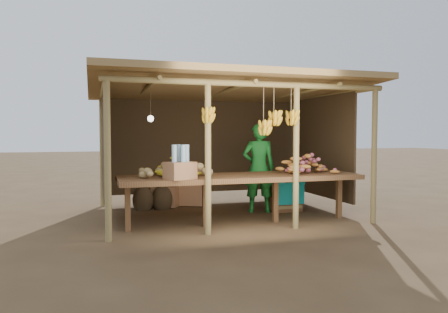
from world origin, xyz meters
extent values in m
plane|color=brown|center=(0.00, 0.00, 0.00)|extent=(60.00, 60.00, 0.00)
cylinder|color=olive|center=(-2.10, -1.50, 1.10)|extent=(0.09, 0.09, 2.20)
cylinder|color=olive|center=(2.10, -1.50, 1.10)|extent=(0.09, 0.09, 2.20)
cylinder|color=olive|center=(-2.10, 1.50, 1.10)|extent=(0.09, 0.09, 2.20)
cylinder|color=olive|center=(2.10, 1.50, 1.10)|extent=(0.09, 0.09, 2.20)
cylinder|color=olive|center=(-0.70, -1.50, 1.10)|extent=(0.09, 0.09, 2.20)
cylinder|color=olive|center=(0.70, -1.50, 1.10)|extent=(0.09, 0.09, 2.20)
cylinder|color=olive|center=(0.00, -1.50, 2.20)|extent=(4.40, 0.09, 0.09)
cylinder|color=olive|center=(0.00, 1.50, 2.20)|extent=(4.40, 0.09, 0.09)
cube|color=#A17E4B|center=(0.00, 0.00, 2.29)|extent=(4.70, 3.50, 0.28)
cube|color=#463520|center=(0.00, 1.48, 1.21)|extent=(4.20, 0.04, 1.98)
cube|color=#463520|center=(-2.08, 0.20, 1.21)|extent=(0.04, 2.40, 1.98)
cube|color=#463520|center=(2.08, 0.20, 1.21)|extent=(0.04, 2.40, 1.98)
cube|color=brown|center=(0.00, -0.95, 0.76)|extent=(3.90, 1.05, 0.08)
cube|color=brown|center=(-1.80, -0.95, 0.36)|extent=(0.08, 0.08, 0.72)
cube|color=brown|center=(-0.60, -0.95, 0.36)|extent=(0.08, 0.08, 0.72)
cube|color=brown|center=(0.60, -0.95, 0.36)|extent=(0.08, 0.08, 0.72)
cube|color=brown|center=(1.80, -0.95, 0.36)|extent=(0.08, 0.08, 0.72)
cylinder|color=navy|center=(-1.06, -0.89, 0.86)|extent=(0.35, 0.35, 0.12)
cube|color=#A26D48|center=(-1.07, -1.31, 0.93)|extent=(0.49, 0.44, 0.25)
imported|color=#1A7528|center=(0.67, -0.02, 0.83)|extent=(0.68, 0.52, 1.66)
cube|color=brown|center=(1.18, -0.01, 0.26)|extent=(0.58, 0.50, 0.51)
cube|color=#0D9896|center=(1.18, -0.01, 0.54)|extent=(0.64, 0.56, 0.05)
cube|color=#A26D48|center=(-0.34, 1.04, 0.22)|extent=(0.63, 0.58, 0.40)
cube|color=#A26D48|center=(-0.34, 1.04, 0.62)|extent=(0.63, 0.58, 0.40)
cube|color=#A26D48|center=(-0.89, 1.04, 0.22)|extent=(0.63, 0.58, 0.40)
ellipsoid|color=#463520|center=(-1.37, 0.82, 0.24)|extent=(0.40, 0.40, 0.55)
ellipsoid|color=#463520|center=(-1.00, 0.82, 0.24)|extent=(0.40, 0.40, 0.55)
camera|label=1|loc=(-2.31, -7.57, 1.46)|focal=35.00mm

